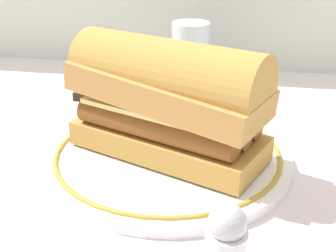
{
  "coord_description": "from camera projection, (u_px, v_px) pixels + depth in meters",
  "views": [
    {
      "loc": [
        0.1,
        -0.47,
        0.26
      ],
      "look_at": [
        0.02,
        -0.02,
        0.04
      ],
      "focal_mm": 50.44,
      "sensor_mm": 36.0,
      "label": 1
    }
  ],
  "objects": [
    {
      "name": "salt_shaker",
      "position": [
        226.0,
        252.0,
        0.33
      ],
      "size": [
        0.03,
        0.03,
        0.08
      ],
      "color": "white",
      "rests_on": "ground_plane"
    },
    {
      "name": "ground_plane",
      "position": [
        156.0,
        154.0,
        0.55
      ],
      "size": [
        1.5,
        1.5,
        0.0
      ],
      "primitive_type": "plane",
      "color": "silver"
    },
    {
      "name": "plate",
      "position": [
        168.0,
        156.0,
        0.52
      ],
      "size": [
        0.27,
        0.27,
        0.01
      ],
      "color": "white",
      "rests_on": "ground_plane"
    },
    {
      "name": "drinking_glass",
      "position": [
        190.0,
        58.0,
        0.74
      ],
      "size": [
        0.06,
        0.06,
        0.1
      ],
      "color": "silver",
      "rests_on": "ground_plane"
    },
    {
      "name": "sausage_sandwich",
      "position": [
        168.0,
        97.0,
        0.49
      ],
      "size": [
        0.23,
        0.16,
        0.12
      ],
      "rotation": [
        0.0,
        0.0,
        -0.39
      ],
      "color": "#C49142",
      "rests_on": "plate"
    },
    {
      "name": "butter_knife",
      "position": [
        113.0,
        99.0,
        0.69
      ],
      "size": [
        0.15,
        0.02,
        0.01
      ],
      "color": "silver",
      "rests_on": "ground_plane"
    }
  ]
}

